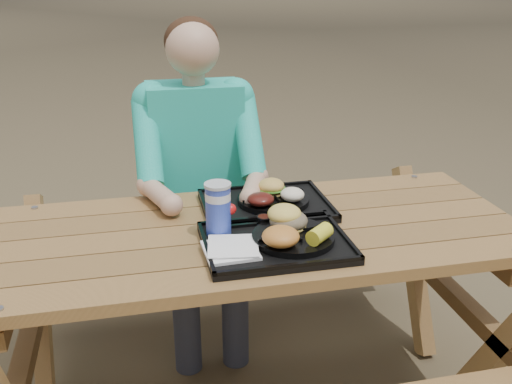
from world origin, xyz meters
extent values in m
cube|color=black|center=(0.03, -0.15, 0.76)|extent=(0.45, 0.35, 0.02)
cube|color=black|center=(0.07, 0.15, 0.76)|extent=(0.45, 0.35, 0.02)
cylinder|color=black|center=(0.09, -0.15, 0.78)|extent=(0.26, 0.26, 0.02)
cylinder|color=black|center=(0.10, 0.16, 0.78)|extent=(0.26, 0.26, 0.02)
cube|color=white|center=(-0.12, -0.19, 0.78)|extent=(0.16, 0.16, 0.02)
cylinder|color=#1730AE|center=(-0.13, -0.05, 0.85)|extent=(0.08, 0.08, 0.16)
cylinder|color=black|center=(0.02, -0.02, 0.79)|extent=(0.05, 0.05, 0.03)
cylinder|color=gold|center=(0.10, -0.02, 0.78)|extent=(0.05, 0.05, 0.03)
ellipsoid|color=#CE8736|center=(0.03, -0.22, 0.82)|extent=(0.11, 0.11, 0.06)
cube|color=black|center=(-0.10, 0.15, 0.77)|extent=(0.04, 0.14, 0.01)
ellipsoid|color=#4F140F|center=(0.04, 0.10, 0.81)|extent=(0.09, 0.09, 0.04)
ellipsoid|color=white|center=(0.16, 0.11, 0.81)|extent=(0.09, 0.09, 0.05)
camera|label=1|loc=(-0.38, -1.69, 1.57)|focal=40.00mm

